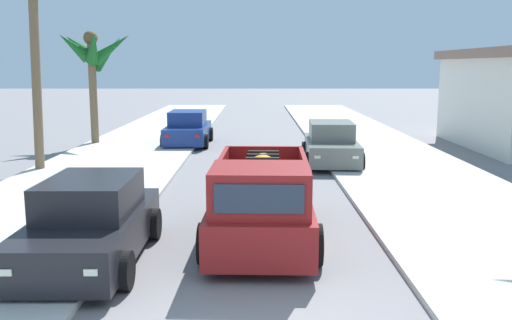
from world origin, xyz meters
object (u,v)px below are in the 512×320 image
car_left_mid (188,129)px  pickup_truck (261,202)px  car_left_near (330,145)px  palm_tree_right_mid (94,54)px  car_right_near (91,223)px

car_left_mid → pickup_truck: bearing=-77.0°
car_left_near → car_left_mid: bearing=139.4°
car_left_mid → palm_tree_right_mid: size_ratio=0.84×
pickup_truck → car_right_near: size_ratio=1.23×
pickup_truck → car_left_mid: (-3.19, 13.82, -0.10)m
car_right_near → car_left_mid: same height
car_left_near → car_right_near: 11.55m
car_left_near → car_left_mid: size_ratio=1.02×
pickup_truck → car_left_mid: size_ratio=1.24×
car_right_near → car_left_mid: bearing=90.3°
car_right_near → car_left_mid: 15.00m
pickup_truck → palm_tree_right_mid: palm_tree_right_mid is taller
car_right_near → palm_tree_right_mid: 15.85m
car_left_mid → palm_tree_right_mid: 5.24m
car_left_mid → palm_tree_right_mid: palm_tree_right_mid is taller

